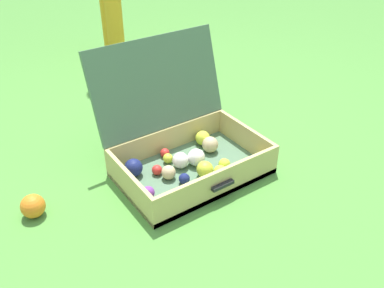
# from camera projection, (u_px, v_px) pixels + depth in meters

# --- Properties ---
(ground_plane) EXTENTS (16.00, 16.00, 0.00)m
(ground_plane) POSITION_uv_depth(u_px,v_px,m) (177.00, 172.00, 1.96)
(ground_plane) COLOR #4C8C38
(open_suitcase) EXTENTS (0.67, 0.59, 0.56)m
(open_suitcase) POSITION_uv_depth(u_px,v_px,m) (183.00, 145.00, 1.93)
(open_suitcase) COLOR #4C7051
(open_suitcase) RESTS_ON ground
(stray_ball_on_grass) EXTENTS (0.10, 0.10, 0.10)m
(stray_ball_on_grass) POSITION_uv_depth(u_px,v_px,m) (33.00, 206.00, 1.68)
(stray_ball_on_grass) COLOR orange
(stray_ball_on_grass) RESTS_ON ground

